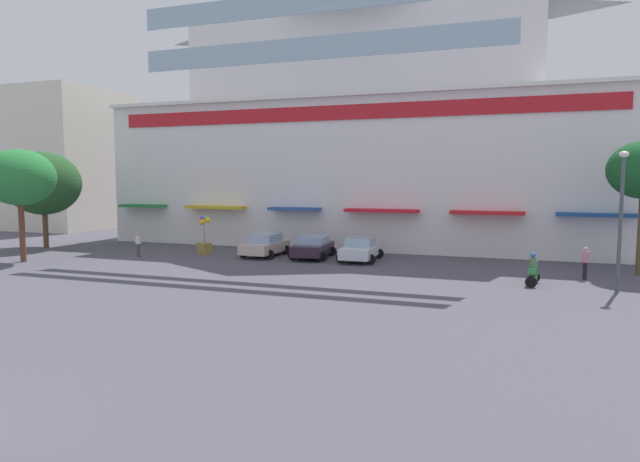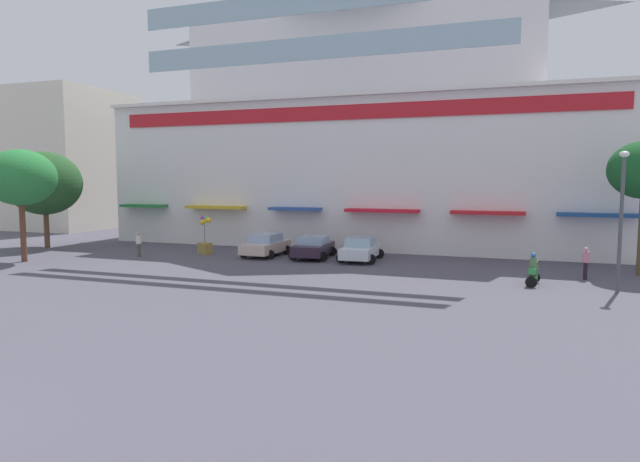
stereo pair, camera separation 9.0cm
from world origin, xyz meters
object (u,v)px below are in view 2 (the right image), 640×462
object	(u,v)px
parked_car_1	(313,247)
pedestrian_1	(139,243)
plaza_tree_2	(44,183)
parked_car_2	(361,249)
parked_car_0	(266,245)
balloon_vendor_cart	(205,239)
plaza_tree_0	(20,178)
pedestrian_0	(586,261)
scooter_rider_1	(533,272)
streetlamp_near	(622,210)

from	to	relation	value
parked_car_1	pedestrian_1	size ratio (longest dim) A/B	2.64
plaza_tree_2	parked_car_2	xyz separation A→B (m)	(22.97, 1.58, -3.90)
parked_car_0	balloon_vendor_cart	size ratio (longest dim) A/B	1.56
plaza_tree_2	parked_car_2	distance (m)	23.36
plaza_tree_0	pedestrian_1	distance (m)	7.74
parked_car_0	pedestrian_0	distance (m)	18.52
parked_car_2	pedestrian_1	size ratio (longest dim) A/B	2.67
parked_car_0	plaza_tree_2	bearing A→B (deg)	-175.17
plaza_tree_2	pedestrian_1	distance (m)	9.94
pedestrian_1	pedestrian_0	bearing A→B (deg)	1.68
scooter_rider_1	pedestrian_1	size ratio (longest dim) A/B	0.99
parked_car_2	parked_car_1	bearing A→B (deg)	179.04
parked_car_1	parked_car_0	bearing A→B (deg)	-176.01
plaza_tree_2	parked_car_1	world-z (taller)	plaza_tree_2
streetlamp_near	plaza_tree_2	bearing A→B (deg)	174.26
parked_car_0	pedestrian_1	bearing A→B (deg)	-159.37
plaza_tree_0	scooter_rider_1	world-z (taller)	plaza_tree_0
parked_car_2	streetlamp_near	xyz separation A→B (m)	(13.10, -5.21, 2.90)
parked_car_1	scooter_rider_1	world-z (taller)	scooter_rider_1
plaza_tree_0	parked_car_0	world-z (taller)	plaza_tree_0
parked_car_0	parked_car_2	distance (m)	6.29
plaza_tree_0	scooter_rider_1	xyz separation A→B (m)	(28.57, 2.47, -4.37)
streetlamp_near	pedestrian_1	bearing A→B (deg)	175.37
scooter_rider_1	balloon_vendor_cart	size ratio (longest dim) A/B	0.61
plaza_tree_2	pedestrian_1	size ratio (longest dim) A/B	4.39
plaza_tree_2	pedestrian_1	xyz separation A→B (m)	(9.10, -1.44, -3.74)
balloon_vendor_cart	pedestrian_1	bearing A→B (deg)	-145.00
parked_car_1	pedestrian_1	bearing A→B (deg)	-164.06
parked_car_2	scooter_rider_1	size ratio (longest dim) A/B	2.69
plaza_tree_2	balloon_vendor_cart	xyz separation A→B (m)	(12.51, 0.94, -3.65)
parked_car_2	pedestrian_1	xyz separation A→B (m)	(-13.87, -3.03, 0.16)
plaza_tree_2	parked_car_1	bearing A→B (deg)	4.70
parked_car_2	scooter_rider_1	world-z (taller)	scooter_rider_1
parked_car_1	balloon_vendor_cart	xyz separation A→B (m)	(-7.37, -0.69, 0.26)
plaza_tree_2	pedestrian_0	size ratio (longest dim) A/B	4.28
pedestrian_0	balloon_vendor_cart	size ratio (longest dim) A/B	0.63
balloon_vendor_cart	plaza_tree_0	bearing A→B (deg)	-142.21
pedestrian_0	streetlamp_near	xyz separation A→B (m)	(0.99, -2.95, 2.71)
parked_car_0	pedestrian_1	world-z (taller)	pedestrian_1
plaza_tree_0	balloon_vendor_cart	distance (m)	11.45
plaza_tree_2	pedestrian_0	xyz separation A→B (m)	(35.09, -0.68, -3.71)
parked_car_1	balloon_vendor_cart	world-z (taller)	balloon_vendor_cart
parked_car_0	parked_car_2	size ratio (longest dim) A/B	0.95
parked_car_0	parked_car_2	world-z (taller)	parked_car_0
pedestrian_1	parked_car_0	bearing A→B (deg)	20.63
plaza_tree_2	balloon_vendor_cart	distance (m)	13.07
plaza_tree_0	pedestrian_1	size ratio (longest dim) A/B	4.27
plaza_tree_0	parked_car_0	bearing A→B (deg)	29.09
parked_car_0	balloon_vendor_cart	xyz separation A→B (m)	(-4.17, -0.47, 0.24)
parked_car_0	pedestrian_1	size ratio (longest dim) A/B	2.53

